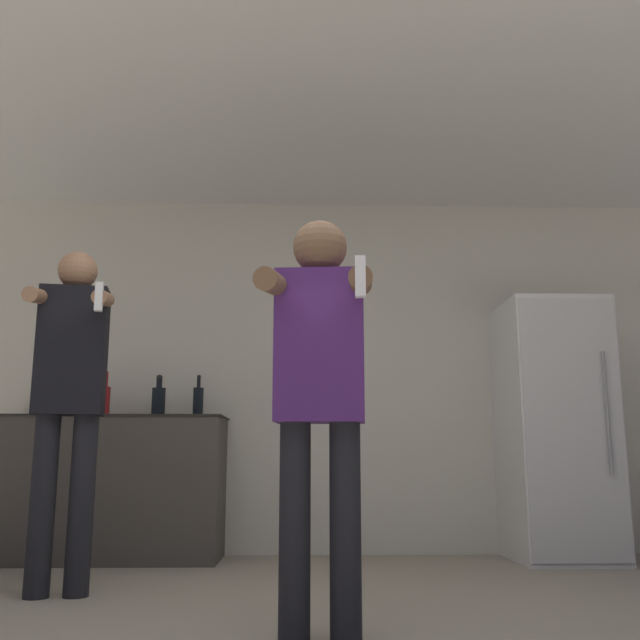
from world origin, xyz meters
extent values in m
cube|color=beige|center=(0.00, 2.94, 1.27)|extent=(7.00, 0.06, 2.55)
cube|color=silver|center=(0.00, 1.45, 2.57)|extent=(7.00, 3.43, 0.05)
cube|color=white|center=(1.67, 2.56, 0.85)|extent=(0.65, 0.69, 1.70)
cube|color=silver|center=(1.67, 2.21, 0.85)|extent=(0.62, 0.01, 1.64)
cylinder|color=#99999E|center=(1.88, 2.19, 0.94)|extent=(0.02, 0.02, 0.77)
cube|color=#47423D|center=(-1.30, 2.63, 0.46)|extent=(1.48, 0.56, 0.92)
cube|color=#272421|center=(-1.30, 2.63, 0.93)|extent=(1.51, 0.59, 0.01)
cylinder|color=silver|center=(-1.63, 2.67, 1.00)|extent=(0.06, 0.06, 0.14)
cylinder|color=silver|center=(-1.63, 2.67, 1.10)|extent=(0.02, 0.02, 0.06)
sphere|color=silver|center=(-1.63, 2.67, 1.14)|extent=(0.02, 0.02, 0.02)
cylinder|color=black|center=(-0.74, 2.67, 1.03)|extent=(0.07, 0.07, 0.20)
cylinder|color=black|center=(-0.74, 2.67, 1.17)|extent=(0.02, 0.02, 0.08)
sphere|color=black|center=(-0.74, 2.67, 1.21)|extent=(0.03, 0.03, 0.03)
cylinder|color=maroon|center=(-1.37, 2.67, 1.03)|extent=(0.07, 0.07, 0.20)
cylinder|color=maroon|center=(-1.37, 2.67, 1.18)|extent=(0.03, 0.03, 0.10)
sphere|color=maroon|center=(-1.37, 2.67, 1.23)|extent=(0.03, 0.03, 0.03)
cylinder|color=maroon|center=(-1.81, 2.67, 1.03)|extent=(0.08, 0.08, 0.19)
cylinder|color=maroon|center=(-1.81, 2.67, 1.16)|extent=(0.03, 0.03, 0.08)
sphere|color=silver|center=(-1.81, 2.67, 1.20)|extent=(0.03, 0.03, 0.03)
cylinder|color=black|center=(-1.01, 2.67, 1.03)|extent=(0.09, 0.09, 0.20)
cylinder|color=black|center=(-1.01, 2.67, 1.16)|extent=(0.04, 0.04, 0.07)
sphere|color=black|center=(-1.01, 2.67, 1.20)|extent=(0.04, 0.04, 0.04)
cylinder|color=black|center=(-0.05, 0.52, 0.39)|extent=(0.12, 0.12, 0.78)
cylinder|color=black|center=(0.13, 0.50, 0.39)|extent=(0.12, 0.12, 0.78)
cube|color=#4C236B|center=(0.04, 0.51, 1.08)|extent=(0.36, 0.23, 0.59)
sphere|color=brown|center=(0.04, 0.51, 1.48)|extent=(0.22, 0.22, 0.22)
cylinder|color=brown|center=(-0.14, 0.33, 1.29)|extent=(0.12, 0.43, 0.15)
cylinder|color=brown|center=(0.18, 0.30, 1.29)|extent=(0.12, 0.43, 0.15)
cube|color=white|center=(0.16, 0.09, 1.25)|extent=(0.04, 0.04, 0.14)
cylinder|color=black|center=(-1.29, 1.38, 0.43)|extent=(0.12, 0.12, 0.87)
cylinder|color=black|center=(-1.11, 1.41, 0.43)|extent=(0.12, 0.12, 0.87)
cube|color=black|center=(-1.20, 1.39, 1.19)|extent=(0.36, 0.25, 0.65)
sphere|color=#9E7051|center=(-1.20, 1.39, 1.61)|extent=(0.20, 0.20, 0.20)
cylinder|color=#9E7051|center=(-1.33, 1.21, 1.44)|extent=(0.12, 0.34, 0.13)
cylinder|color=#9E7051|center=(-1.02, 1.26, 1.44)|extent=(0.12, 0.34, 0.13)
cube|color=white|center=(-1.00, 1.10, 1.41)|extent=(0.04, 0.04, 0.14)
camera|label=1|loc=(-0.03, -2.23, 0.64)|focal=40.00mm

